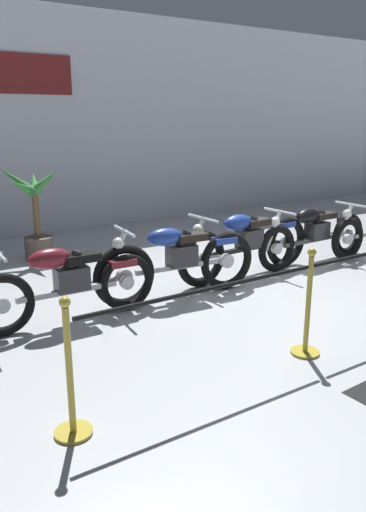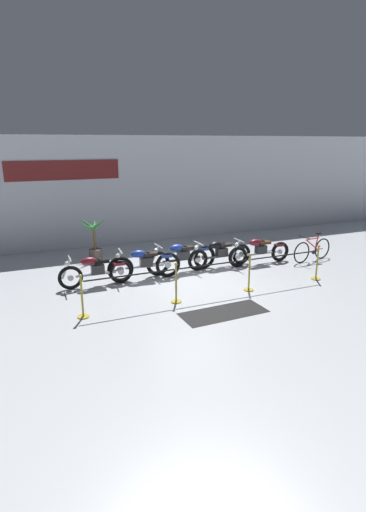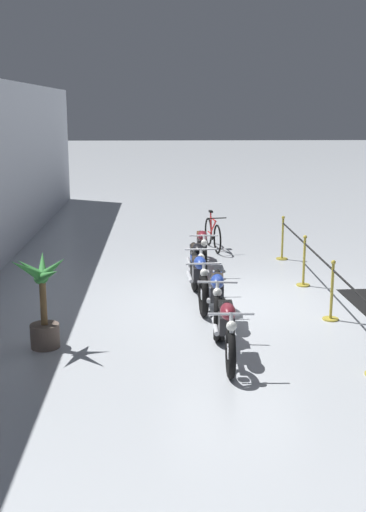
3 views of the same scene
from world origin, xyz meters
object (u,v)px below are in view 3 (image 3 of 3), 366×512
(bicycle, at_px, (213,234))
(stanchion_far_left, at_px, (335,283))
(motorcycle_blue_2, at_px, (199,278))
(motorcycle_maroon_4, at_px, (202,248))
(potted_palm_left_of_row, at_px, (43,303))
(motorcycle_maroon_0, at_px, (226,328))
(motorcycle_black_3, at_px, (197,262))
(stanchion_mid_left, at_px, (331,300))
(stanchion_far_right, at_px, (282,245))
(motorcycle_blue_1, at_px, (217,297))
(stanchion_mid_right, at_px, (304,269))

(bicycle, height_order, stanchion_far_left, stanchion_far_left)
(motorcycle_blue_2, bearing_deg, motorcycle_maroon_4, -4.88)
(motorcycle_blue_2, distance_m, potted_palm_left_of_row, 3.35)
(motorcycle_blue_2, relative_size, motorcycle_maroon_4, 1.02)
(motorcycle_maroon_0, height_order, motorcycle_black_3, motorcycle_black_3)
(motorcycle_blue_2, bearing_deg, potted_palm_left_of_row, 132.07)
(stanchion_mid_left, xyz_separation_m, stanchion_far_right, (4.51, 0.00, 0.00))
(motorcycle_black_3, bearing_deg, motorcycle_maroon_0, -177.22)
(motorcycle_black_3, distance_m, stanchion_far_right, 3.02)
(motorcycle_blue_1, xyz_separation_m, motorcycle_blue_2, (1.29, 0.23, -0.01))
(stanchion_far_right, bearing_deg, motorcycle_blue_2, 147.16)
(stanchion_far_right, bearing_deg, potted_palm_left_of_row, 140.37)
(motorcycle_black_3, relative_size, stanchion_far_left, 0.33)
(stanchion_far_left, bearing_deg, stanchion_far_right, 0.00)
(motorcycle_maroon_0, height_order, stanchion_mid_right, stanchion_mid_right)
(motorcycle_blue_1, distance_m, motorcycle_maroon_4, 4.01)
(potted_palm_left_of_row, bearing_deg, stanchion_far_right, -39.63)
(motorcycle_black_3, height_order, stanchion_mid_left, stanchion_mid_left)
(motorcycle_maroon_4, relative_size, stanchion_far_right, 2.21)
(potted_palm_left_of_row, xyz_separation_m, stanchion_far_left, (0.99, -4.69, -0.01))
(potted_palm_left_of_row, distance_m, stanchion_far_right, 7.36)
(stanchion_mid_right, bearing_deg, stanchion_far_right, 0.00)
(motorcycle_blue_1, bearing_deg, motorcycle_blue_2, 9.99)
(potted_palm_left_of_row, relative_size, stanchion_far_left, 0.22)
(motorcycle_blue_2, height_order, motorcycle_black_3, motorcycle_blue_2)
(motorcycle_blue_2, xyz_separation_m, potted_palm_left_of_row, (-2.24, 2.48, 0.22))
(stanchion_far_left, distance_m, stanchion_far_right, 4.68)
(potted_palm_left_of_row, relative_size, stanchion_mid_left, 1.46)
(motorcycle_maroon_0, relative_size, motorcycle_blue_2, 0.88)
(motorcycle_black_3, distance_m, stanchion_far_left, 3.38)
(motorcycle_blue_2, distance_m, stanchion_mid_left, 2.46)
(stanchion_far_right, bearing_deg, stanchion_far_left, -180.00)
(motorcycle_maroon_4, bearing_deg, stanchion_mid_left, -152.47)
(motorcycle_maroon_0, height_order, motorcycle_blue_2, motorcycle_blue_2)
(potted_palm_left_of_row, bearing_deg, stanchion_mid_left, -76.17)
(motorcycle_blue_2, distance_m, motorcycle_black_3, 1.33)
(motorcycle_black_3, height_order, stanchion_far_right, stanchion_far_right)
(stanchion_mid_left, bearing_deg, bicycle, 15.54)
(potted_palm_left_of_row, height_order, stanchion_mid_left, potted_palm_left_of_row)
(motorcycle_maroon_0, xyz_separation_m, motorcycle_blue_1, (1.44, 0.01, 0.02))
(motorcycle_maroon_0, xyz_separation_m, potted_palm_left_of_row, (0.49, 2.72, 0.24))
(motorcycle_blue_1, height_order, bicycle, bicycle)
(stanchion_far_left, bearing_deg, stanchion_mid_right, 0.00)
(motorcycle_blue_1, bearing_deg, stanchion_mid_left, -83.99)
(motorcycle_black_3, relative_size, motorcycle_maroon_4, 0.99)
(motorcycle_blue_1, xyz_separation_m, potted_palm_left_of_row, (-0.95, 2.71, 0.22))
(potted_palm_left_of_row, height_order, stanchion_mid_right, potted_palm_left_of_row)
(motorcycle_blue_1, distance_m, stanchion_far_left, 1.99)
(motorcycle_blue_1, distance_m, bicycle, 5.90)
(motorcycle_blue_2, distance_m, bicycle, 4.64)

